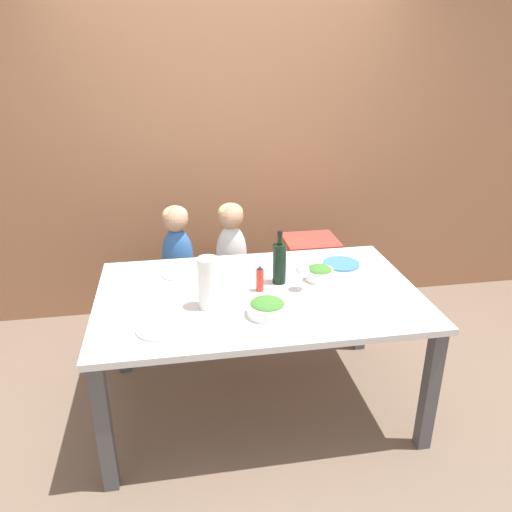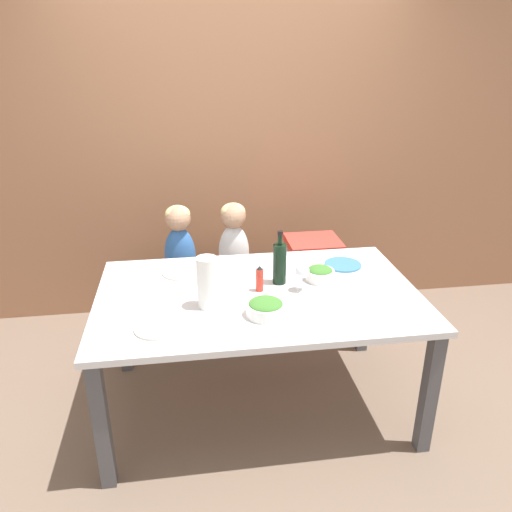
{
  "view_description": "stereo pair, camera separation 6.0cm",
  "coord_description": "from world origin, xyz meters",
  "px_view_note": "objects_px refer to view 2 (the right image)",
  "views": [
    {
      "loc": [
        -0.42,
        -2.39,
        2.0
      ],
      "look_at": [
        0.0,
        0.08,
        0.93
      ],
      "focal_mm": 35.0,
      "sensor_mm": 36.0,
      "label": 1
    },
    {
      "loc": [
        -0.36,
        -2.4,
        2.0
      ],
      "look_at": [
        0.0,
        0.08,
        0.93
      ],
      "focal_mm": 35.0,
      "sensor_mm": 36.0,
      "label": 2
    }
  ],
  "objects_px": {
    "chair_far_center": "(235,288)",
    "dinner_plate_back_left": "(181,272)",
    "person_child_center": "(234,239)",
    "dinner_plate_back_right": "(343,265)",
    "wine_bottle": "(280,263)",
    "salad_bowl_large": "(265,308)",
    "chair_far_left": "(183,291)",
    "wine_glass_near": "(302,272)",
    "chair_right_highchair": "(313,260)",
    "paper_towel_roll": "(207,282)",
    "person_child_left": "(179,241)",
    "dinner_plate_front_left": "(158,328)",
    "salad_bowl_small": "(320,273)"
  },
  "relations": [
    {
      "from": "paper_towel_roll",
      "to": "dinner_plate_front_left",
      "type": "height_order",
      "value": "paper_towel_roll"
    },
    {
      "from": "chair_right_highchair",
      "to": "paper_towel_roll",
      "type": "xyz_separation_m",
      "value": [
        -0.79,
        -0.92,
        0.32
      ]
    },
    {
      "from": "salad_bowl_large",
      "to": "dinner_plate_back_left",
      "type": "xyz_separation_m",
      "value": [
        -0.41,
        0.56,
        -0.04
      ]
    },
    {
      "from": "dinner_plate_front_left",
      "to": "chair_far_center",
      "type": "bearing_deg",
      "value": 66.58
    },
    {
      "from": "chair_far_left",
      "to": "dinner_plate_front_left",
      "type": "xyz_separation_m",
      "value": [
        -0.11,
        -1.1,
        0.37
      ]
    },
    {
      "from": "chair_right_highchair",
      "to": "salad_bowl_large",
      "type": "height_order",
      "value": "salad_bowl_large"
    },
    {
      "from": "wine_bottle",
      "to": "salad_bowl_large",
      "type": "xyz_separation_m",
      "value": [
        -0.14,
        -0.35,
        -0.08
      ]
    },
    {
      "from": "dinner_plate_back_left",
      "to": "dinner_plate_back_right",
      "type": "xyz_separation_m",
      "value": [
        0.98,
        -0.03,
        0.0
      ]
    },
    {
      "from": "chair_far_left",
      "to": "salad_bowl_large",
      "type": "distance_m",
      "value": 1.2
    },
    {
      "from": "wine_bottle",
      "to": "dinner_plate_front_left",
      "type": "height_order",
      "value": "wine_bottle"
    },
    {
      "from": "person_child_center",
      "to": "wine_glass_near",
      "type": "height_order",
      "value": "person_child_center"
    },
    {
      "from": "person_child_center",
      "to": "dinner_plate_back_right",
      "type": "xyz_separation_m",
      "value": [
        0.62,
        -0.52,
        -0.01
      ]
    },
    {
      "from": "chair_far_left",
      "to": "chair_right_highchair",
      "type": "relative_size",
      "value": 0.63
    },
    {
      "from": "wine_bottle",
      "to": "salad_bowl_large",
      "type": "height_order",
      "value": "wine_bottle"
    },
    {
      "from": "chair_far_center",
      "to": "salad_bowl_small",
      "type": "height_order",
      "value": "salad_bowl_small"
    },
    {
      "from": "wine_bottle",
      "to": "paper_towel_roll",
      "type": "bearing_deg",
      "value": -152.06
    },
    {
      "from": "chair_right_highchair",
      "to": "dinner_plate_front_left",
      "type": "bearing_deg",
      "value": -133.44
    },
    {
      "from": "salad_bowl_large",
      "to": "person_child_center",
      "type": "bearing_deg",
      "value": 92.53
    },
    {
      "from": "wine_bottle",
      "to": "paper_towel_roll",
      "type": "height_order",
      "value": "wine_bottle"
    },
    {
      "from": "dinner_plate_front_left",
      "to": "dinner_plate_back_left",
      "type": "relative_size",
      "value": 1.0
    },
    {
      "from": "person_child_center",
      "to": "salad_bowl_large",
      "type": "height_order",
      "value": "person_child_center"
    },
    {
      "from": "wine_glass_near",
      "to": "chair_right_highchair",
      "type": "bearing_deg",
      "value": 71.19
    },
    {
      "from": "person_child_left",
      "to": "wine_bottle",
      "type": "distance_m",
      "value": 0.9
    },
    {
      "from": "person_child_left",
      "to": "chair_far_left",
      "type": "bearing_deg",
      "value": -90.0
    },
    {
      "from": "chair_far_center",
      "to": "dinner_plate_front_left",
      "type": "bearing_deg",
      "value": -113.42
    },
    {
      "from": "dinner_plate_back_right",
      "to": "salad_bowl_large",
      "type": "bearing_deg",
      "value": -137.21
    },
    {
      "from": "dinner_plate_front_left",
      "to": "dinner_plate_back_left",
      "type": "bearing_deg",
      "value": 79.38
    },
    {
      "from": "salad_bowl_small",
      "to": "paper_towel_roll",
      "type": "bearing_deg",
      "value": -161.24
    },
    {
      "from": "dinner_plate_front_left",
      "to": "dinner_plate_back_left",
      "type": "xyz_separation_m",
      "value": [
        0.12,
        0.62,
        0.0
      ]
    },
    {
      "from": "person_child_left",
      "to": "paper_towel_roll",
      "type": "height_order",
      "value": "paper_towel_roll"
    },
    {
      "from": "salad_bowl_large",
      "to": "wine_bottle",
      "type": "bearing_deg",
      "value": 68.09
    },
    {
      "from": "chair_far_left",
      "to": "wine_glass_near",
      "type": "bearing_deg",
      "value": -50.75
    },
    {
      "from": "chair_far_center",
      "to": "dinner_plate_front_left",
      "type": "distance_m",
      "value": 1.26
    },
    {
      "from": "chair_right_highchair",
      "to": "person_child_center",
      "type": "height_order",
      "value": "person_child_center"
    },
    {
      "from": "chair_far_center",
      "to": "dinner_plate_back_left",
      "type": "distance_m",
      "value": 0.71
    },
    {
      "from": "person_child_left",
      "to": "wine_bottle",
      "type": "bearing_deg",
      "value": -51.42
    },
    {
      "from": "paper_towel_roll",
      "to": "dinner_plate_back_right",
      "type": "distance_m",
      "value": 0.94
    },
    {
      "from": "dinner_plate_front_left",
      "to": "dinner_plate_back_right",
      "type": "height_order",
      "value": "same"
    },
    {
      "from": "person_child_left",
      "to": "wine_glass_near",
      "type": "bearing_deg",
      "value": -50.81
    },
    {
      "from": "person_child_center",
      "to": "salad_bowl_small",
      "type": "height_order",
      "value": "person_child_center"
    },
    {
      "from": "wine_bottle",
      "to": "dinner_plate_back_left",
      "type": "distance_m",
      "value": 0.6
    },
    {
      "from": "paper_towel_roll",
      "to": "chair_right_highchair",
      "type": "bearing_deg",
      "value": 49.1
    },
    {
      "from": "chair_right_highchair",
      "to": "wine_glass_near",
      "type": "distance_m",
      "value": 0.91
    },
    {
      "from": "chair_far_center",
      "to": "person_child_center",
      "type": "height_order",
      "value": "person_child_center"
    },
    {
      "from": "chair_right_highchair",
      "to": "salad_bowl_large",
      "type": "relative_size",
      "value": 3.62
    },
    {
      "from": "chair_far_center",
      "to": "dinner_plate_back_left",
      "type": "bearing_deg",
      "value": -126.62
    },
    {
      "from": "chair_right_highchair",
      "to": "salad_bowl_large",
      "type": "distance_m",
      "value": 1.19
    },
    {
      "from": "chair_far_center",
      "to": "person_child_center",
      "type": "relative_size",
      "value": 0.82
    },
    {
      "from": "chair_far_center",
      "to": "salad_bowl_small",
      "type": "distance_m",
      "value": 0.91
    },
    {
      "from": "chair_right_highchair",
      "to": "dinner_plate_back_right",
      "type": "xyz_separation_m",
      "value": [
        0.05,
        -0.52,
        0.19
      ]
    }
  ]
}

